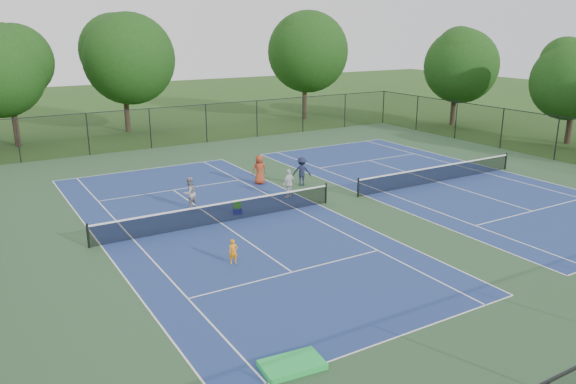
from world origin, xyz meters
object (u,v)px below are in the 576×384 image
tree_back_a (7,66)px  tree_back_b (122,54)px  tree_side_e (457,61)px  instructor (190,193)px  child_player (233,252)px  tree_back_d (305,48)px  ball_hopper (237,204)px  ball_crate (237,211)px  bystander_b (302,171)px  bystander_c (259,170)px  tree_side_f (576,75)px  bystander_a (289,183)px

tree_back_a → tree_back_b: 9.24m
tree_side_e → instructor: 32.81m
child_player → instructor: bearing=91.9°
tree_back_a → tree_back_d: (26.00, 0.00, 0.79)m
tree_side_e → ball_hopper: bearing=-155.4°
tree_back_a → ball_crate: (7.27, -23.16, -5.89)m
child_player → bystander_b: (8.24, 8.06, 0.34)m
tree_back_a → bystander_c: (10.77, -18.95, -5.18)m
ball_hopper → instructor: bearing=131.3°
tree_side_f → child_player: tree_side_f is taller
tree_back_d → bystander_b: 25.11m
tree_back_a → tree_back_b: tree_back_b is taller
child_player → ball_hopper: size_ratio=2.64×
tree_back_a → tree_back_d: size_ratio=0.88×
child_player → bystander_a: 9.02m
tree_back_a → tree_side_f: bearing=-29.6°
tree_side_f → tree_back_b: bearing=140.6°
tree_side_e → bystander_c: (-25.23, -8.95, -4.95)m
tree_back_a → tree_back_d: tree_back_d is taller
bystander_a → ball_crate: bystander_a is taller
tree_back_b → bystander_c: tree_back_b is taller
tree_back_b → ball_crate: size_ratio=24.60×
tree_side_f → bystander_b: bearing=178.7°
tree_back_d → bystander_c: tree_back_d is taller
tree_back_a → ball_hopper: 24.91m
bystander_a → bystander_c: bystander_c is taller
tree_back_a → ball_crate: size_ratio=22.44×
tree_back_b → tree_side_f: tree_back_b is taller
instructor → bystander_c: bystander_c is taller
tree_back_a → tree_side_e: tree_back_a is taller
tree_back_b → tree_back_d: 17.12m
tree_side_e → bystander_b: size_ratio=5.34×
bystander_b → tree_side_e: bearing=-119.8°
tree_back_a → tree_back_d: 26.01m
tree_back_a → ball_hopper: size_ratio=24.43×
child_player → bystander_a: bystander_a is taller
bystander_a → bystander_c: 3.18m
tree_side_e → ball_crate: size_ratio=21.76×
instructor → ball_crate: (1.69, -1.92, -0.68)m
tree_back_b → tree_side_e: 29.56m
bystander_a → ball_hopper: 3.73m
tree_back_d → instructor: 30.06m
tree_back_b → bystander_c: 21.80m
child_player → tree_side_f: bearing=23.5°
tree_back_a → tree_side_f: size_ratio=1.13×
tree_side_e → bystander_b: tree_side_e is taller
instructor → bystander_a: size_ratio=1.05×
tree_back_b → bystander_c: (1.77, -20.95, -5.74)m
ball_crate → tree_side_e: bearing=24.6°
tree_back_b → bystander_c: size_ratio=5.85×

